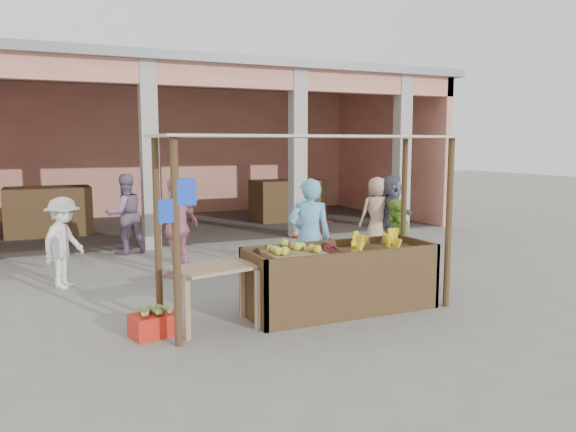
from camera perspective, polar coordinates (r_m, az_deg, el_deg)
name	(u,v)px	position (r m, az deg, el deg)	size (l,w,h in m)	color
ground	(308,314)	(7.65, 2.00, -9.96)	(60.00, 60.00, 0.00)	slate
market_building	(165,127)	(15.82, -12.34, 8.78)	(14.40, 6.40, 4.20)	#E59B78
fruit_stall	(340,282)	(7.76, 5.35, -6.65)	(2.60, 0.95, 0.80)	#503720
stall_awning	(305,167)	(7.35, 1.76, 5.03)	(4.09, 1.35, 2.39)	#503720
banana_heap	(373,244)	(7.92, 8.64, -2.81)	(0.98, 0.54, 0.18)	yellow
melon_tray	(294,250)	(7.37, 0.66, -3.46)	(0.74, 0.64, 0.20)	#92774B
berry_heap	(329,249)	(7.64, 4.16, -3.32)	(0.39, 0.32, 0.12)	maroon
side_table	(216,277)	(7.00, -7.30, -6.16)	(1.09, 0.84, 0.79)	tan
papaya_pile	(216,259)	(6.95, -7.33, -4.34)	(0.62, 0.36, 0.18)	#47862C
red_crate	(154,325)	(6.99, -13.49, -10.70)	(0.52, 0.37, 0.27)	red
plantain_bundle	(153,310)	(6.94, -13.53, -9.30)	(0.43, 0.30, 0.09)	olive
produce_sacks	(319,225)	(13.54, 3.21, -0.88)	(0.86, 0.80, 0.65)	maroon
vendor_blue	(309,233)	(8.38, 2.19, -1.79)	(0.71, 0.52, 1.88)	#6AC0F1
vendor_green	(394,240)	(9.18, 10.77, -2.42)	(0.71, 0.41, 1.47)	#84C73B
motorcycle	(305,243)	(10.38, 1.70, -2.80)	(1.69, 0.58, 0.88)	maroon
shopper_a	(63,239)	(9.54, -21.85, -2.18)	(1.00, 0.50, 1.56)	white
shopper_b	(177,224)	(9.74, -11.19, -0.77)	(1.08, 0.57, 1.84)	pink
shopper_c	(377,209)	(12.20, 9.04, 0.67)	(0.84, 0.54, 1.73)	tan
shopper_d	(391,210)	(12.22, 10.46, 0.56)	(1.56, 0.64, 1.69)	#494A55
shopper_f	(125,210)	(12.02, -16.22, 0.56)	(0.88, 0.51, 1.81)	gray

